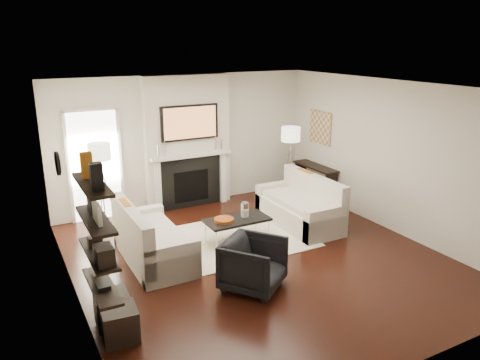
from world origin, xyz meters
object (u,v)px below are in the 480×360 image
loveseat_left_base (154,248)px  lamp_left_shade (99,152)px  ottoman_near (112,308)px  armchair (253,262)px  loveseat_right_base (299,214)px  lamp_right_shade (291,134)px  coffee_table (237,220)px

loveseat_left_base → lamp_left_shade: lamp_left_shade is taller
ottoman_near → armchair: bearing=-2.3°
loveseat_left_base → loveseat_right_base: size_ratio=1.00×
loveseat_left_base → ottoman_near: 1.73m
loveseat_left_base → lamp_right_shade: size_ratio=4.50×
coffee_table → armchair: bearing=-109.6°
ottoman_near → loveseat_right_base: bearing=22.0°
lamp_left_shade → loveseat_right_base: bearing=-25.8°
lamp_left_shade → ottoman_near: (-0.62, -3.13, -1.25)m
ottoman_near → lamp_right_shade: bearing=32.3°
lamp_right_shade → ottoman_near: 5.49m
lamp_left_shade → armchair: bearing=-67.5°
loveseat_right_base → lamp_right_shade: (0.65, 1.29, 1.24)m
loveseat_left_base → ottoman_near: (-1.00, -1.41, -0.01)m
loveseat_right_base → lamp_left_shade: size_ratio=4.50×
armchair → coffee_table: bearing=33.0°
lamp_right_shade → ottoman_near: (-4.52, -2.86, -1.25)m
lamp_left_shade → ottoman_near: size_ratio=1.00×
coffee_table → ottoman_near: size_ratio=2.75×
loveseat_left_base → ottoman_near: size_ratio=4.50×
loveseat_right_base → ottoman_near: 4.17m
loveseat_right_base → armchair: (-1.92, -1.64, 0.19)m
armchair → ottoman_near: bearing=140.4°
loveseat_left_base → armchair: (0.95, -1.49, 0.19)m
coffee_table → lamp_left_shade: bearing=137.4°
loveseat_right_base → loveseat_left_base: bearing=-177.0°
coffee_table → lamp_left_shade: lamp_left_shade is taller
loveseat_right_base → armchair: size_ratio=2.27×
lamp_left_shade → lamp_right_shade: (3.90, -0.27, 0.00)m
loveseat_left_base → armchair: armchair is taller
loveseat_left_base → loveseat_right_base: (2.87, 0.15, 0.00)m
lamp_left_shade → loveseat_left_base: bearing=-77.5°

